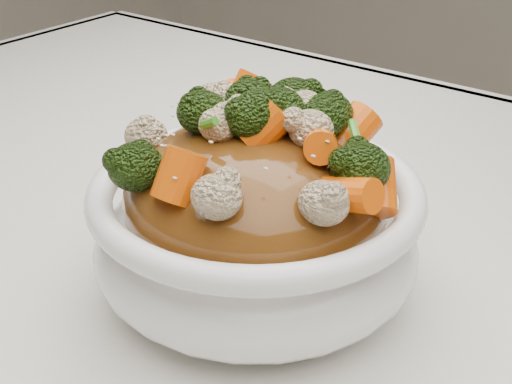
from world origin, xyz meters
The scene contains 8 objects.
tablecloth centered at (0.00, 0.00, 0.73)m, with size 1.20×0.80×0.04m, color white.
bowl centered at (0.02, -0.05, 0.79)m, with size 0.21×0.21×0.08m, color white, non-canonical shape.
sauce_base centered at (0.02, -0.05, 0.82)m, with size 0.17×0.17×0.09m, color #5D3310.
carrots centered at (0.02, -0.05, 0.88)m, with size 0.17×0.17×0.05m, color #FC6108, non-canonical shape.
broccoli centered at (0.02, -0.05, 0.88)m, with size 0.17×0.17×0.04m, color black, non-canonical shape.
cauliflower centered at (0.02, -0.05, 0.88)m, with size 0.17×0.17×0.03m, color beige, non-canonical shape.
scallions centered at (0.02, -0.05, 0.88)m, with size 0.13×0.13×0.02m, color #38841E, non-canonical shape.
sesame_seeds centered at (0.02, -0.05, 0.88)m, with size 0.15×0.15×0.01m, color beige, non-canonical shape.
Camera 1 is at (0.26, -0.36, 1.03)m, focal length 50.00 mm.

